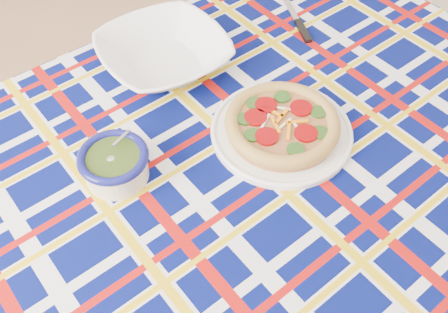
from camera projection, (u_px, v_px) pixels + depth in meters
name	position (u px, v px, depth m)	size (l,w,h in m)	color
floor	(158.00, 239.00, 1.95)	(4.00, 4.00, 0.00)	#A07452
dining_table	(216.00, 192.00, 1.17)	(2.00, 1.52, 0.84)	brown
tablecloth	(216.00, 185.00, 1.15)	(1.82, 1.15, 0.12)	#040B4D
main_focaccia_plate	(282.00, 124.00, 1.14)	(0.34, 0.34, 0.07)	#A06438
pesto_bowl	(114.00, 163.00, 1.05)	(0.15, 0.15, 0.09)	#21330E
serving_bowl	(164.00, 54.00, 1.29)	(0.33, 0.33, 0.08)	white
table_knife	(291.00, 8.00, 1.48)	(0.25, 0.02, 0.01)	silver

